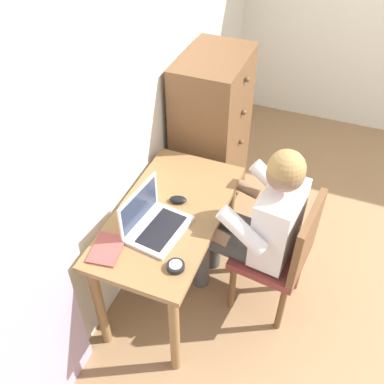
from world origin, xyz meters
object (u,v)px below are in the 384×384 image
Objects in this scene: laptop at (153,221)px; desk at (170,227)px; computer_mouse at (178,200)px; notebook_pad at (107,249)px; chair at (283,252)px; dresser at (212,135)px; person_seated at (257,220)px; desk_clock at (176,266)px.

desk is at bearing -11.01° from laptop.
notebook_pad is (-0.47, 0.20, -0.01)m from computer_mouse.
dresser is at bearing 42.62° from chair.
computer_mouse reaches higher than desk.
laptop reaches higher than computer_mouse.
desk is 10.69× the size of computer_mouse.
desk is 2.90× the size of laptop.
chair is 0.26m from person_seated.
laptop reaches higher than desk.
notebook_pad is at bearing 122.87° from chair.
laptop is at bearing -43.38° from notebook_pad.
desk is 1.22× the size of chair.
chair is at bearing -65.76° from notebook_pad.
laptop is (-0.33, 0.49, 0.12)m from person_seated.
dresser is at bearing 2.90° from laptop.
desk_clock is (-0.45, -0.18, -0.00)m from computer_mouse.
chair is 9.74× the size of desk_clock.
person_seated is at bearing -27.15° from desk_clock.
computer_mouse is at bearing -173.44° from dresser.
desk_clock is at bearing 138.54° from chair.
computer_mouse is (-0.09, 0.45, 0.08)m from person_seated.
desk_clock is (-1.31, -0.28, 0.14)m from dresser.
dresser is 1.41× the size of chair.
person_seated is (-0.78, -0.55, 0.05)m from dresser.
dresser is 1.09m from chair.
desk is 0.68m from chair.
person_seated is 3.24× the size of laptop.
dresser reaches higher than person_seated.
desk_clock is at bearing -151.33° from desk.
laptop is at bearing 168.99° from desk.
dresser is 5.89× the size of notebook_pad.
desk is 0.42m from desk_clock.
computer_mouse is (0.24, -0.04, -0.04)m from laptop.
chair is at bearing -65.20° from laptop.
chair is at bearing -41.46° from desk_clock.
dresser is 1.35m from desk_clock.
dresser is 0.88m from computer_mouse.
laptop is at bearing -177.10° from dresser.
dresser reaches higher than chair.
desk_clock is (-0.20, -0.22, -0.04)m from laptop.
desk is at bearing 104.52° from chair.
chair is 2.38× the size of laptop.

